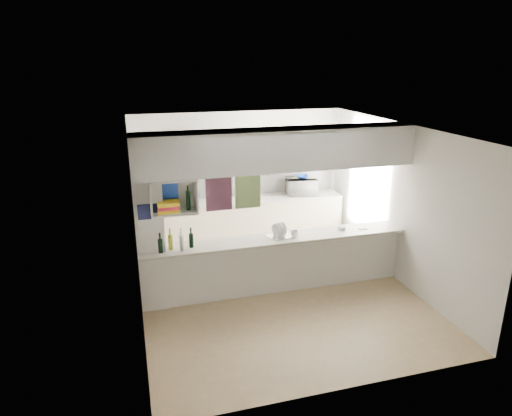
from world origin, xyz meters
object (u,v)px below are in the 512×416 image
object	(u,v)px
dish_rack	(281,231)
wine_bottles	(176,242)
bowl	(302,177)
microwave	(302,186)

from	to	relation	value
dish_rack	wine_bottles	world-z (taller)	wine_bottles
dish_rack	bowl	bearing A→B (deg)	41.69
dish_rack	microwave	bearing A→B (deg)	41.75
bowl	wine_bottles	world-z (taller)	bowl
microwave	wine_bottles	world-z (taller)	wine_bottles
bowl	dish_rack	bearing A→B (deg)	-118.93
microwave	bowl	world-z (taller)	bowl
bowl	microwave	bearing A→B (deg)	-123.92
bowl	dish_rack	xyz separation A→B (m)	(-1.16, -2.10, -0.27)
microwave	dish_rack	bearing A→B (deg)	70.03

